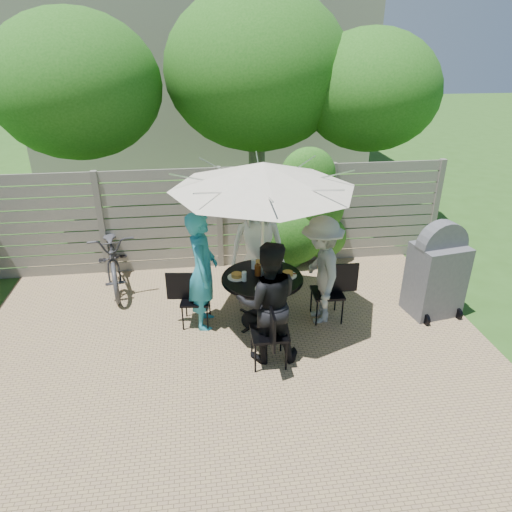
{
  "coord_description": "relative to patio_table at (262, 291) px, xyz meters",
  "views": [
    {
      "loc": [
        -0.36,
        -4.5,
        3.76
      ],
      "look_at": [
        0.42,
        1.3,
        0.98
      ],
      "focal_mm": 32.0,
      "sensor_mm": 36.0,
      "label": 1
    }
  ],
  "objects": [
    {
      "name": "plate_back",
      "position": [
        0.02,
        0.36,
        0.25
      ],
      "size": [
        0.26,
        0.26,
        0.06
      ],
      "color": "white",
      "rests_on": "patio_table"
    },
    {
      "name": "plate_front",
      "position": [
        -0.02,
        -0.36,
        0.25
      ],
      "size": [
        0.26,
        0.26,
        0.06
      ],
      "color": "white",
      "rests_on": "patio_table"
    },
    {
      "name": "bbq_grill",
      "position": [
        2.57,
        -0.09,
        0.15
      ],
      "size": [
        0.8,
        0.66,
        1.48
      ],
      "rotation": [
        0.0,
        0.0,
        0.16
      ],
      "color": "#545459",
      "rests_on": "ground"
    },
    {
      "name": "glass_front",
      "position": [
        0.09,
        -0.27,
        0.3
      ],
      "size": [
        0.07,
        0.07,
        0.14
      ],
      "primitive_type": "cylinder",
      "color": "silver",
      "rests_on": "patio_table"
    },
    {
      "name": "patio_table",
      "position": [
        0.0,
        0.0,
        0.0
      ],
      "size": [
        1.2,
        1.2,
        0.75
      ],
      "rotation": [
        0.0,
        0.0,
        -0.06
      ],
      "color": "black",
      "rests_on": "ground"
    },
    {
      "name": "chair_front",
      "position": [
        -0.06,
        -0.96,
        -0.24
      ],
      "size": [
        0.45,
        0.67,
        0.92
      ],
      "rotation": [
        0.0,
        0.0,
        1.56
      ],
      "color": "black",
      "rests_on": "ground"
    },
    {
      "name": "person_right",
      "position": [
        0.83,
        -0.05,
        0.29
      ],
      "size": [
        0.66,
        1.07,
        1.61
      ],
      "primitive_type": "imported",
      "rotation": [
        0.0,
        0.0,
        4.65
      ],
      "color": "#989793",
      "rests_on": "ground"
    },
    {
      "name": "bicycle",
      "position": [
        -2.28,
        1.5,
        -0.0
      ],
      "size": [
        1.02,
        2.06,
        1.03
      ],
      "primitive_type": "imported",
      "rotation": [
        0.0,
        0.0,
        0.18
      ],
      "color": "#333338",
      "rests_on": "ground"
    },
    {
      "name": "coffee_cup",
      "position": [
        0.11,
        0.21,
        0.29
      ],
      "size": [
        0.08,
        0.08,
        0.12
      ],
      "primitive_type": "cylinder",
      "color": "#C6B293",
      "rests_on": "patio_table"
    },
    {
      "name": "chair_left",
      "position": [
        -0.96,
        0.06,
        -0.27
      ],
      "size": [
        0.63,
        0.45,
        0.84
      ],
      "rotation": [
        0.0,
        0.0,
        6.15
      ],
      "color": "black",
      "rests_on": "ground"
    },
    {
      "name": "person_front",
      "position": [
        -0.05,
        -0.83,
        0.3
      ],
      "size": [
        0.83,
        0.67,
        1.63
      ],
      "primitive_type": "imported",
      "rotation": [
        0.0,
        0.0,
        3.08
      ],
      "color": "black",
      "rests_on": "ground"
    },
    {
      "name": "plate_left",
      "position": [
        -0.36,
        0.02,
        0.25
      ],
      "size": [
        0.26,
        0.26,
        0.06
      ],
      "color": "white",
      "rests_on": "patio_table"
    },
    {
      "name": "backyard_envelope",
      "position": [
        -0.39,
        9.19,
        2.09
      ],
      "size": [
        60.0,
        60.0,
        5.0
      ],
      "color": "#294F18",
      "rests_on": "ground"
    },
    {
      "name": "glass_left",
      "position": [
        -0.27,
        -0.09,
        0.3
      ],
      "size": [
        0.07,
        0.07,
        0.14
      ],
      "primitive_type": "cylinder",
      "color": "silver",
      "rests_on": "patio_table"
    },
    {
      "name": "chair_back",
      "position": [
        0.06,
        0.96,
        -0.27
      ],
      "size": [
        0.4,
        0.6,
        0.83
      ],
      "rotation": [
        0.0,
        0.0,
        4.73
      ],
      "color": "black",
      "rests_on": "ground"
    },
    {
      "name": "chair_right",
      "position": [
        0.96,
        -0.06,
        -0.25
      ],
      "size": [
        0.66,
        0.44,
        0.9
      ],
      "rotation": [
        0.0,
        0.0,
        3.11
      ],
      "color": "black",
      "rests_on": "ground"
    },
    {
      "name": "person_left",
      "position": [
        -0.83,
        0.05,
        0.35
      ],
      "size": [
        0.45,
        0.66,
        1.74
      ],
      "primitive_type": "imported",
      "rotation": [
        0.0,
        0.0,
        7.79
      ],
      "color": "teal",
      "rests_on": "ground"
    },
    {
      "name": "plate_right",
      "position": [
        0.36,
        -0.02,
        0.25
      ],
      "size": [
        0.26,
        0.26,
        0.06
      ],
      "color": "white",
      "rests_on": "patio_table"
    },
    {
      "name": "glass_right",
      "position": [
        0.27,
        0.09,
        0.3
      ],
      "size": [
        0.07,
        0.07,
        0.14
      ],
      "primitive_type": "cylinder",
      "color": "silver",
      "rests_on": "patio_table"
    },
    {
      "name": "umbrella",
      "position": [
        -0.0,
        0.0,
        1.68
      ],
      "size": [
        2.59,
        2.59,
        2.37
      ],
      "rotation": [
        0.0,
        0.0,
        -0.06
      ],
      "color": "silver",
      "rests_on": "ground"
    },
    {
      "name": "syrup_jug",
      "position": [
        -0.06,
        0.05,
        0.31
      ],
      "size": [
        0.09,
        0.09,
        0.16
      ],
      "primitive_type": "cylinder",
      "color": "#59280C",
      "rests_on": "patio_table"
    },
    {
      "name": "person_back",
      "position": [
        0.05,
        0.83,
        0.34
      ],
      "size": [
        0.87,
        0.6,
        1.72
      ],
      "primitive_type": "imported",
      "rotation": [
        0.0,
        0.0,
        6.22
      ],
      "color": "white",
      "rests_on": "ground"
    },
    {
      "name": "glass_back",
      "position": [
        -0.09,
        0.27,
        0.3
      ],
      "size": [
        0.07,
        0.07,
        0.14
      ],
      "primitive_type": "cylinder",
      "color": "silver",
      "rests_on": "patio_table"
    }
  ]
}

